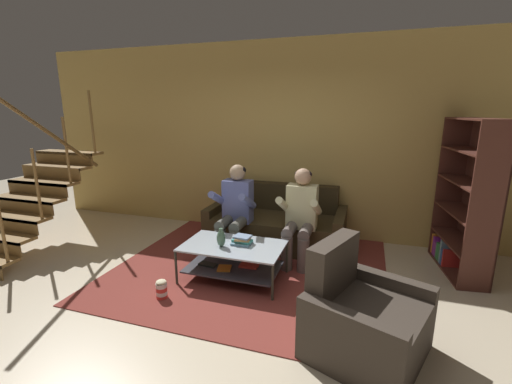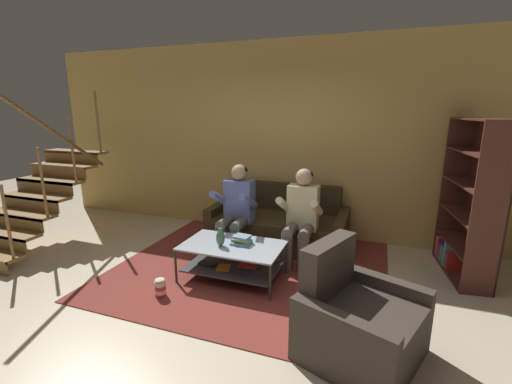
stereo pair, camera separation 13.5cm
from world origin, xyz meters
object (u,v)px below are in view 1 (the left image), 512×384
Objects in this scene: person_seated_left at (235,207)px; book_stack at (242,240)px; person_seated_right at (300,213)px; vase at (221,238)px; bookshelf at (467,210)px; couch at (277,225)px; armchair at (363,319)px; popcorn_tub at (162,289)px; coffee_table at (233,256)px.

person_seated_left is 5.09× the size of book_stack.
person_seated_right reaches higher than vase.
couch is at bearing 176.88° from bookshelf.
couch is at bearing 76.79° from vase.
book_stack is 0.13× the size of bookshelf.
armchair is at bearing -25.34° from vase.
couch is 1.36m from vase.
popcorn_tub is (-3.09, -1.72, -0.65)m from bookshelf.
couch is 2.40m from bookshelf.
vase is at bearing -80.33° from person_seated_left.
armchair reaches higher than popcorn_tub.
vase is at bearing 154.66° from armchair.
couch reaches higher than coffee_table.
person_seated_right is 1.74m from armchair.
armchair is (1.24, -2.03, 0.01)m from couch.
vase is (-0.31, -1.30, 0.24)m from couch.
book_stack is (-0.54, -0.62, -0.19)m from person_seated_right.
vase is 1.72m from armchair.
vase is at bearing -134.08° from person_seated_right.
person_seated_right is at bearing 47.12° from coffee_table.
person_seated_left reaches higher than vase.
person_seated_left is 2.27m from armchair.
vase reaches higher than popcorn_tub.
vase is 0.25m from book_stack.
book_stack is (0.20, 0.14, -0.06)m from vase.
person_seated_left reaches higher than armchair.
bookshelf is at bearing 23.93° from vase.
vase is 0.81m from popcorn_tub.
book_stack is (0.33, -0.62, -0.19)m from person_seated_left.
armchair is at bearing -61.86° from person_seated_right.
armchair is at bearing -58.69° from couch.
vase is at bearing -142.15° from coffee_table.
person_seated_left is 1.06× the size of coffee_table.
bookshelf reaches higher than person_seated_right.
armchair reaches higher than couch.
couch is at bearing 68.08° from popcorn_tub.
book_stack is at bearing -95.26° from couch.
person_seated_left is 0.79m from vase.
person_seated_right is at bearing 45.92° from vase.
coffee_table is 0.85m from popcorn_tub.
popcorn_tub is (-0.44, -0.55, -0.41)m from vase.
person_seated_left is at bearing 179.97° from person_seated_right.
vase is at bearing -156.07° from bookshelf.
bookshelf is (2.78, 0.41, 0.10)m from person_seated_left.
bookshelf reaches higher than coffee_table.
person_seated_right is 1.11× the size of armchair.
bookshelf is (2.45, 1.03, 0.30)m from book_stack.
person_seated_right is 1.95m from bookshelf.
armchair is (1.34, -0.87, -0.17)m from book_stack.
person_seated_left is at bearing 109.41° from coffee_table.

